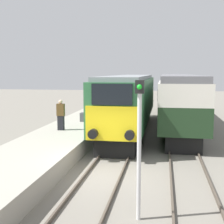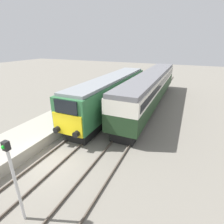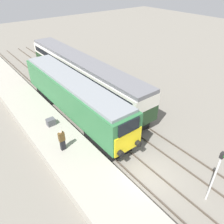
{
  "view_description": "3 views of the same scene",
  "coord_description": "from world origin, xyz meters",
  "px_view_note": "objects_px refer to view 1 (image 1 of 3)",
  "views": [
    {
      "loc": [
        2.35,
        -11.91,
        4.17
      ],
      "look_at": [
        0.0,
        2.12,
        2.35
      ],
      "focal_mm": 50.0,
      "sensor_mm": 36.0,
      "label": 1
    },
    {
      "loc": [
        7.45,
        -6.89,
        7.29
      ],
      "look_at": [
        1.7,
        6.12,
        1.6
      ],
      "focal_mm": 28.0,
      "sensor_mm": 36.0,
      "label": 2
    },
    {
      "loc": [
        -8.19,
        -6.51,
        12.12
      ],
      "look_at": [
        1.7,
        6.12,
        1.6
      ],
      "focal_mm": 35.0,
      "sensor_mm": 36.0,
      "label": 3
    }
  ],
  "objects_px": {
    "locomotive": "(130,100)",
    "luggage_crate": "(86,117)",
    "passenger_carriage": "(177,94)",
    "signal_post": "(139,139)",
    "person_on_platform": "(61,115)"
  },
  "relations": [
    {
      "from": "locomotive",
      "to": "luggage_crate",
      "type": "xyz_separation_m",
      "value": [
        -2.95,
        -1.08,
        -1.11
      ]
    },
    {
      "from": "locomotive",
      "to": "passenger_carriage",
      "type": "distance_m",
      "value": 5.28
    },
    {
      "from": "locomotive",
      "to": "passenger_carriage",
      "type": "relative_size",
      "value": 0.77
    },
    {
      "from": "locomotive",
      "to": "signal_post",
      "type": "xyz_separation_m",
      "value": [
        1.7,
        -13.28,
        0.13
      ]
    },
    {
      "from": "locomotive",
      "to": "signal_post",
      "type": "height_order",
      "value": "signal_post"
    },
    {
      "from": "person_on_platform",
      "to": "signal_post",
      "type": "xyz_separation_m",
      "value": [
        5.26,
        -8.79,
        0.65
      ]
    },
    {
      "from": "person_on_platform",
      "to": "passenger_carriage",
      "type": "bearing_deg",
      "value": 50.79
    },
    {
      "from": "locomotive",
      "to": "passenger_carriage",
      "type": "xyz_separation_m",
      "value": [
        3.4,
        4.04,
        0.2
      ]
    },
    {
      "from": "luggage_crate",
      "to": "signal_post",
      "type": "bearing_deg",
      "value": -69.16
    },
    {
      "from": "person_on_platform",
      "to": "signal_post",
      "type": "height_order",
      "value": "signal_post"
    },
    {
      "from": "locomotive",
      "to": "passenger_carriage",
      "type": "height_order",
      "value": "passenger_carriage"
    },
    {
      "from": "luggage_crate",
      "to": "locomotive",
      "type": "bearing_deg",
      "value": 20.06
    },
    {
      "from": "locomotive",
      "to": "luggage_crate",
      "type": "relative_size",
      "value": 22.67
    },
    {
      "from": "person_on_platform",
      "to": "signal_post",
      "type": "relative_size",
      "value": 0.45
    },
    {
      "from": "signal_post",
      "to": "person_on_platform",
      "type": "bearing_deg",
      "value": 120.91
    }
  ]
}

